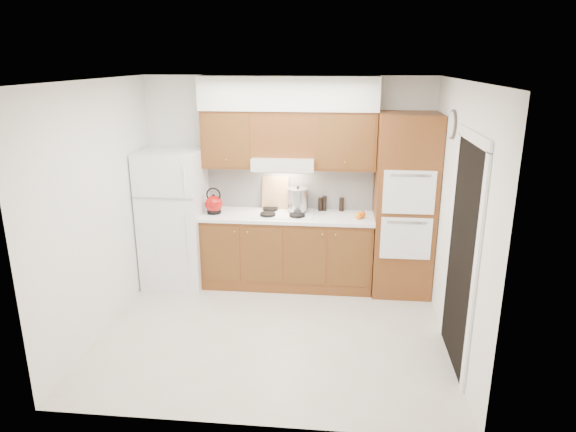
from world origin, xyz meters
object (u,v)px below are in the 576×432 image
object	(u,v)px
fridge	(174,218)
oven_cabinet	(404,206)
kettle	(214,204)
stock_pot	(298,199)

from	to	relation	value
fridge	oven_cabinet	distance (m)	2.86
oven_cabinet	fridge	bearing A→B (deg)	-179.30
fridge	kettle	bearing A→B (deg)	0.88
kettle	stock_pot	xyz separation A→B (m)	(1.04, 0.16, 0.05)
fridge	oven_cabinet	bearing A→B (deg)	0.70
kettle	stock_pot	bearing A→B (deg)	25.00
stock_pot	oven_cabinet	bearing A→B (deg)	-5.67
kettle	stock_pot	distance (m)	1.05
oven_cabinet	kettle	xyz separation A→B (m)	(-2.33, -0.03, -0.04)
fridge	kettle	world-z (taller)	fridge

